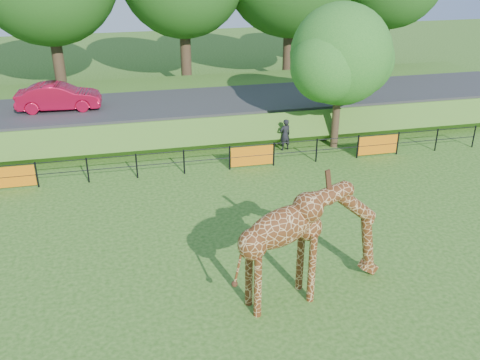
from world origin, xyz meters
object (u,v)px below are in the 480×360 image
at_px(tree_east, 342,58).
at_px(car_red, 59,97).
at_px(giraffe, 312,242).
at_px(visitor, 285,135).

bearing_deg(tree_east, car_red, 161.54).
bearing_deg(giraffe, visitor, 64.38).
distance_m(giraffe, car_red, 17.01).
xyz_separation_m(giraffe, tree_east, (5.18, 10.78, 2.58)).
relative_size(car_red, visitor, 2.64).
relative_size(giraffe, visitor, 3.11).
xyz_separation_m(giraffe, car_red, (-7.81, 15.11, 0.39)).
height_order(car_red, visitor, car_red).
distance_m(giraffe, visitor, 11.20).
relative_size(car_red, tree_east, 0.60).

